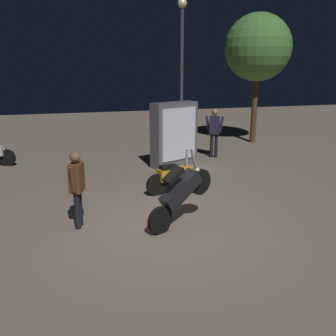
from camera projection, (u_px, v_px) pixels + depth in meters
The scene contains 8 objects.
ground_plane at pixel (167, 226), 7.97m from camera, with size 40.00×40.00×0.00m, color #756656.
motorcycle_black_foreground at pixel (181, 193), 7.78m from camera, with size 1.55×0.79×1.63m.
motorcycle_orange_parked_right at pixel (175, 176), 9.99m from camera, with size 1.64×0.51×1.11m.
person_rider_beside at pixel (77, 183), 7.68m from camera, with size 0.34×0.65×1.62m.
person_bystander_far at pixel (214, 128), 13.57m from camera, with size 0.64×0.37×1.76m.
streetlamp_near at pixel (182, 57), 15.09m from camera, with size 0.36×0.36×5.71m.
tree_left_bg at pixel (258, 48), 15.46m from camera, with size 2.72×2.72×5.30m.
kiosk_billboard at pixel (174, 134), 12.45m from camera, with size 1.67×1.08×2.10m.
Camera 1 is at (-1.90, -7.11, 3.30)m, focal length 40.59 mm.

